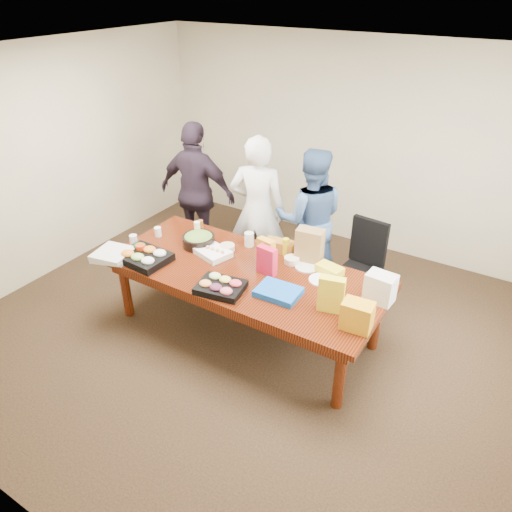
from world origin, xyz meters
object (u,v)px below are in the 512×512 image
Objects in this scene: conference_table at (245,301)px; sheet_cake at (213,252)px; office_chair at (360,271)px; salad_bowl at (199,241)px; person_center at (258,211)px; person_right at (310,219)px.

conference_table is 0.61m from sheet_cake.
salad_bowl is (-1.54, -0.83, 0.32)m from office_chair.
salad_bowl reaches higher than conference_table.
person_center is at bearing -172.79° from office_chair.
person_center is at bearing 72.69° from salad_bowl.
person_center reaches higher than person_right.
office_chair is at bearing 51.89° from sheet_cake.
sheet_cake is 1.01× the size of salad_bowl.
office_chair is (0.85, 1.00, 0.12)m from conference_table.
conference_table is at bearing 6.25° from sheet_cake.
conference_table is 0.84m from salad_bowl.
person_right is at bearing 170.04° from office_chair.
person_right is 4.81× the size of salad_bowl.
person_right reaches higher than salad_bowl.
sheet_cake reaches higher than conference_table.
conference_table is 7.88× the size of sheet_cake.
sheet_cake is (-0.45, 0.08, 0.41)m from conference_table.
office_chair is at bearing 28.32° from salad_bowl.
salad_bowl is at bearing 54.36° from person_center.
conference_table is 7.99× the size of salad_bowl.
office_chair is 1.61m from sheet_cake.
person_center is 5.06× the size of sheet_cake.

